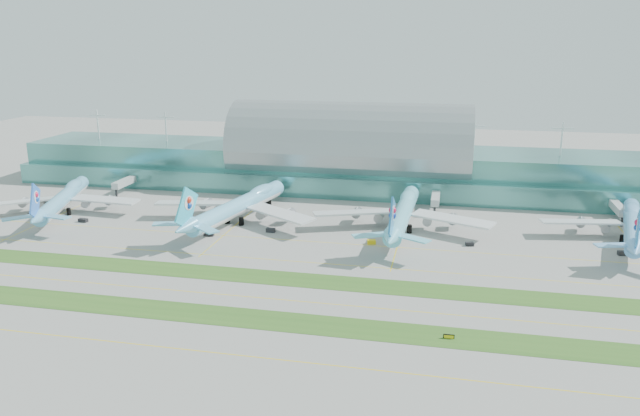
% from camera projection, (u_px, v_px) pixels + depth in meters
% --- Properties ---
extents(ground, '(700.00, 700.00, 0.00)m').
position_uv_depth(ground, '(284.00, 281.00, 196.97)').
color(ground, gray).
rests_on(ground, ground).
extents(terminal, '(340.00, 69.10, 36.00)m').
position_uv_depth(terminal, '(350.00, 160.00, 314.50)').
color(terminal, '#3D7A75').
rests_on(terminal, ground).
extents(grass_strip_near, '(420.00, 12.00, 0.08)m').
position_uv_depth(grass_strip_near, '(257.00, 319.00, 170.57)').
color(grass_strip_near, '#2D591E').
rests_on(grass_strip_near, ground).
extents(grass_strip_far, '(420.00, 12.00, 0.08)m').
position_uv_depth(grass_strip_far, '(286.00, 279.00, 198.84)').
color(grass_strip_far, '#2D591E').
rests_on(grass_strip_far, ground).
extents(taxiline_a, '(420.00, 0.35, 0.01)m').
position_uv_depth(taxiline_a, '(232.00, 354.00, 151.74)').
color(taxiline_a, yellow).
rests_on(taxiline_a, ground).
extents(taxiline_b, '(420.00, 0.35, 0.01)m').
position_uv_depth(taxiline_b, '(271.00, 299.00, 183.77)').
color(taxiline_b, yellow).
rests_on(taxiline_b, ground).
extents(taxiline_c, '(420.00, 0.35, 0.01)m').
position_uv_depth(taxiline_c, '(298.00, 261.00, 213.93)').
color(taxiline_c, yellow).
rests_on(taxiline_c, ground).
extents(taxiline_d, '(420.00, 0.35, 0.01)m').
position_uv_depth(taxiline_d, '(312.00, 241.00, 234.65)').
color(taxiline_d, yellow).
rests_on(taxiline_d, ground).
extents(airliner_a, '(64.69, 75.10, 21.23)m').
position_uv_depth(airliner_a, '(63.00, 198.00, 271.44)').
color(airliner_a, '#61AFD7').
rests_on(airliner_a, ground).
extents(airliner_b, '(72.62, 83.49, 23.13)m').
position_uv_depth(airliner_b, '(240.00, 205.00, 258.41)').
color(airliner_b, '#69C0E8').
rests_on(airliner_b, ground).
extents(airliner_c, '(72.17, 81.85, 22.55)m').
position_uv_depth(airliner_c, '(403.00, 212.00, 248.25)').
color(airliner_c, '#6DD5F0').
rests_on(airliner_c, ground).
extents(airliner_d, '(64.95, 74.84, 20.81)m').
position_uv_depth(airliner_d, '(633.00, 224.00, 234.15)').
color(airliner_d, '#6AAFEA').
rests_on(airliner_d, ground).
extents(gse_a, '(4.23, 3.29, 1.47)m').
position_uv_depth(gse_a, '(54.00, 209.00, 275.34)').
color(gse_a, gold).
rests_on(gse_a, ground).
extents(gse_b, '(4.02, 2.36, 1.42)m').
position_uv_depth(gse_b, '(83.00, 220.00, 258.95)').
color(gse_b, black).
rests_on(gse_b, ground).
extents(gse_c, '(3.96, 2.18, 1.62)m').
position_uv_depth(gse_c, '(209.00, 234.00, 241.02)').
color(gse_c, black).
rests_on(gse_c, ground).
extents(gse_d, '(3.60, 2.00, 1.68)m').
position_uv_depth(gse_d, '(271.00, 230.00, 245.36)').
color(gse_d, black).
rests_on(gse_d, ground).
extents(gse_e, '(3.46, 2.61, 1.58)m').
position_uv_depth(gse_e, '(371.00, 242.00, 231.67)').
color(gse_e, yellow).
rests_on(gse_e, ground).
extents(gse_f, '(3.30, 2.25, 1.34)m').
position_uv_depth(gse_f, '(470.00, 244.00, 229.66)').
color(gse_f, black).
rests_on(gse_f, ground).
extents(gse_g, '(3.52, 2.39, 1.51)m').
position_uv_depth(gse_g, '(623.00, 253.00, 219.91)').
color(gse_g, black).
rests_on(gse_g, ground).
extents(taxiway_sign_east, '(2.86, 0.40, 1.21)m').
position_uv_depth(taxiway_sign_east, '(449.00, 337.00, 159.48)').
color(taxiway_sign_east, black).
rests_on(taxiway_sign_east, ground).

